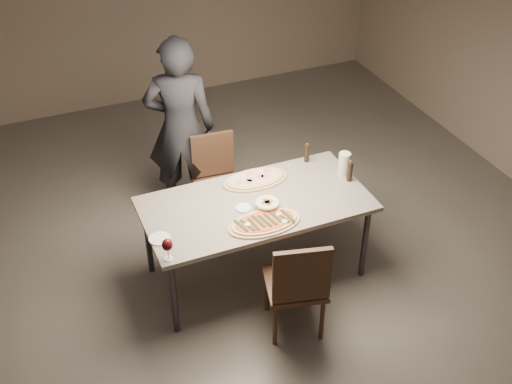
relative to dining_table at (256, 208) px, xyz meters
name	(u,v)px	position (x,y,z in m)	size (l,w,h in m)	color
room	(256,131)	(0.00, 0.00, 0.71)	(7.00, 7.00, 7.00)	#555049
dining_table	(256,208)	(0.00, 0.00, 0.00)	(1.80, 0.90, 0.75)	gray
zucchini_pizza	(265,222)	(-0.05, -0.28, 0.07)	(0.58, 0.32, 0.05)	tan
ham_pizza	(255,179)	(0.11, 0.28, 0.07)	(0.56, 0.31, 0.04)	tan
bread_basket	(267,204)	(0.05, -0.11, 0.10)	(0.19, 0.19, 0.07)	beige
oil_dish	(243,208)	(-0.12, -0.04, 0.06)	(0.12, 0.12, 0.01)	white
pepper_mill_left	(307,153)	(0.63, 0.38, 0.15)	(0.05, 0.05, 0.19)	black
pepper_mill_right	(350,171)	(0.83, -0.02, 0.15)	(0.05, 0.05, 0.20)	black
carafe	(344,164)	(0.83, 0.08, 0.16)	(0.10, 0.10, 0.21)	silver
wine_glass	(167,246)	(-0.83, -0.38, 0.18)	(0.08, 0.08, 0.18)	silver
side_plate	(160,239)	(-0.83, -0.15, 0.06)	(0.16, 0.16, 0.01)	white
chair_near	(298,283)	(0.02, -0.74, -0.17)	(0.53, 0.53, 0.92)	#41291B
chair_far	(216,176)	(-0.04, 0.84, -0.21)	(0.44, 0.44, 0.87)	#41291B
diner	(180,128)	(-0.26, 1.14, 0.18)	(0.64, 0.42, 1.75)	black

